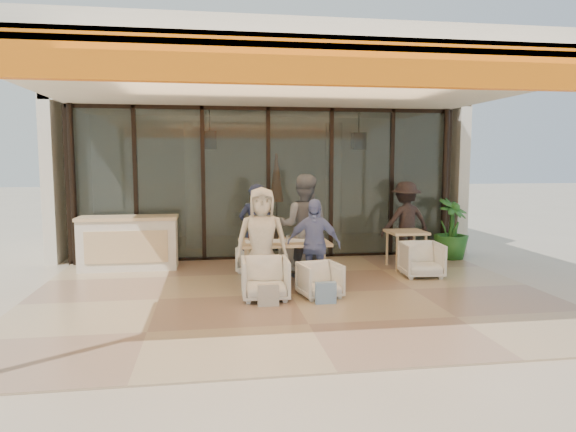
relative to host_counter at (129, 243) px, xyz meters
name	(u,v)px	position (x,y,z in m)	size (l,w,h in m)	color
ground	(290,295)	(2.76, -2.30, -0.53)	(70.00, 70.00, 0.00)	#C6B293
terrace_floor	(290,295)	(2.76, -2.30, -0.53)	(8.00, 6.00, 0.01)	tan
terrace_structure	(293,80)	(2.76, -2.56, 2.72)	(8.00, 6.00, 3.40)	silver
glass_storefront	(268,184)	(2.76, 0.70, 1.07)	(8.08, 0.10, 3.20)	#9EADA3
interior_block	(258,155)	(2.77, 3.02, 1.70)	(9.05, 3.62, 3.52)	silver
host_counter	(129,243)	(0.00, 0.00, 0.00)	(1.85, 0.65, 1.04)	silver
dining_table	(283,244)	(2.76, -1.54, 0.16)	(1.50, 0.90, 0.93)	#E3C38A
chair_far_left	(254,257)	(2.35, -0.60, -0.24)	(0.57, 0.53, 0.59)	white
chair_far_right	(299,255)	(3.19, -0.60, -0.21)	(0.63, 0.59, 0.65)	white
chair_near_left	(265,277)	(2.35, -2.50, -0.17)	(0.69, 0.65, 0.71)	white
chair_near_right	(320,278)	(3.19, -2.50, -0.23)	(0.59, 0.55, 0.60)	white
diner_navy	(257,232)	(2.35, -1.10, 0.32)	(0.62, 0.41, 1.70)	#181E35
diner_grey	(304,226)	(3.19, -1.10, 0.40)	(0.90, 0.70, 1.86)	slate
diner_cream	(262,240)	(2.35, -2.00, 0.31)	(0.82, 0.53, 1.68)	beige
diner_periwinkle	(314,245)	(3.19, -2.00, 0.21)	(0.87, 0.36, 1.49)	#7781C7
tote_bag_cream	(268,296)	(2.35, -2.90, -0.36)	(0.30, 0.10, 0.34)	silver
tote_bag_blue	(326,294)	(3.19, -2.90, -0.36)	(0.30, 0.10, 0.34)	#99BFD8
side_table	(406,236)	(5.29, -0.67, 0.11)	(0.70, 0.70, 0.74)	#E3C38A
side_chair	(422,258)	(5.29, -1.42, -0.18)	(0.68, 0.64, 0.70)	white
standing_woman	(405,221)	(5.58, 0.12, 0.30)	(1.07, 0.62, 1.66)	black
potted_palm	(451,229)	(6.59, 0.08, 0.12)	(0.73, 0.73, 1.30)	#1E5919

